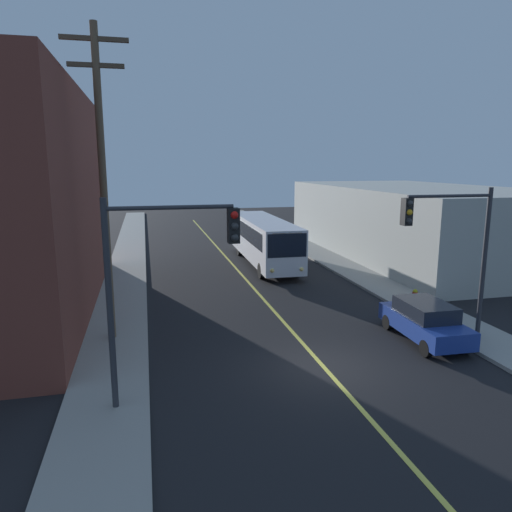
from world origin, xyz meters
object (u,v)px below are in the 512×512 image
at_px(city_bus, 264,239).
at_px(traffic_signal_right_corner, 452,237).
at_px(fire_hydrant, 415,297).
at_px(parked_car_blue, 425,321).
at_px(traffic_signal_left_corner, 165,263).
at_px(utility_pole_near, 103,175).

height_order(city_bus, traffic_signal_right_corner, traffic_signal_right_corner).
relative_size(traffic_signal_right_corner, fire_hydrant, 7.14).
bearing_deg(parked_car_blue, traffic_signal_right_corner, -44.12).
distance_m(city_bus, traffic_signal_left_corner, 20.37).
relative_size(parked_car_blue, utility_pole_near, 0.37).
distance_m(traffic_signal_left_corner, traffic_signal_right_corner, 11.08).
relative_size(utility_pole_near, traffic_signal_right_corner, 1.98).
distance_m(utility_pole_near, traffic_signal_left_corner, 6.55).
height_order(parked_car_blue, fire_hydrant, parked_car_blue).
distance_m(utility_pole_near, traffic_signal_right_corner, 13.44).
xyz_separation_m(city_bus, parked_car_blue, (2.66, -15.81, -0.98)).
distance_m(parked_car_blue, traffic_signal_left_corner, 11.22).
xyz_separation_m(traffic_signal_left_corner, fire_hydrant, (12.26, 6.82, -3.72)).
bearing_deg(traffic_signal_right_corner, traffic_signal_left_corner, -167.61).
xyz_separation_m(utility_pole_near, fire_hydrant, (14.23, 1.02, -6.04)).
relative_size(traffic_signal_left_corner, fire_hydrant, 7.14).
height_order(city_bus, utility_pole_near, utility_pole_near).
distance_m(city_bus, traffic_signal_right_corner, 16.84).
height_order(utility_pole_near, traffic_signal_right_corner, utility_pole_near).
height_order(utility_pole_near, traffic_signal_left_corner, utility_pole_near).
bearing_deg(traffic_signal_right_corner, parked_car_blue, 135.88).
bearing_deg(utility_pole_near, city_bus, 53.45).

